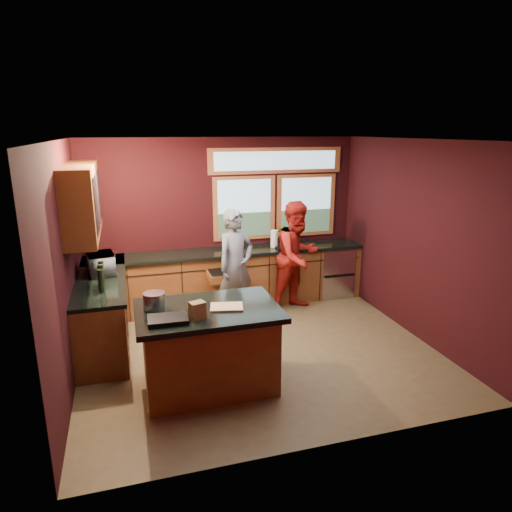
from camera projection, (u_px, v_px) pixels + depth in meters
name	position (u px, v px, depth m)	size (l,w,h in m)	color
floor	(258.00, 349.00, 6.05)	(4.50, 4.50, 0.00)	brown
room_shell	(205.00, 214.00, 5.70)	(4.52, 4.02, 2.71)	black
back_counter	(241.00, 277.00, 7.55)	(4.50, 0.64, 0.93)	#5F2B16
left_counter	(103.00, 309.00, 6.18)	(0.64, 2.30, 0.93)	#5F2B16
island	(209.00, 347.00, 5.07)	(1.55, 1.05, 0.95)	#5F2B16
person_grey	(236.00, 266.00, 6.78)	(0.62, 0.41, 1.71)	slate
person_red	(297.00, 256.00, 7.20)	(0.85, 0.67, 1.76)	#A81A13
microwave	(101.00, 264.00, 6.14)	(0.50, 0.34, 0.27)	#999999
potted_plant	(287.00, 234.00, 7.64)	(0.36, 0.31, 0.40)	#999999
paper_towel	(274.00, 239.00, 7.54)	(0.12, 0.12, 0.28)	white
cutting_board	(227.00, 307.00, 4.95)	(0.35, 0.25, 0.02)	tan
stock_pot	(154.00, 301.00, 4.91)	(0.24, 0.24, 0.18)	#B1B1B6
paper_bag	(197.00, 310.00, 4.65)	(0.15, 0.12, 0.18)	brown
black_tray	(168.00, 320.00, 4.59)	(0.40, 0.28, 0.05)	black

